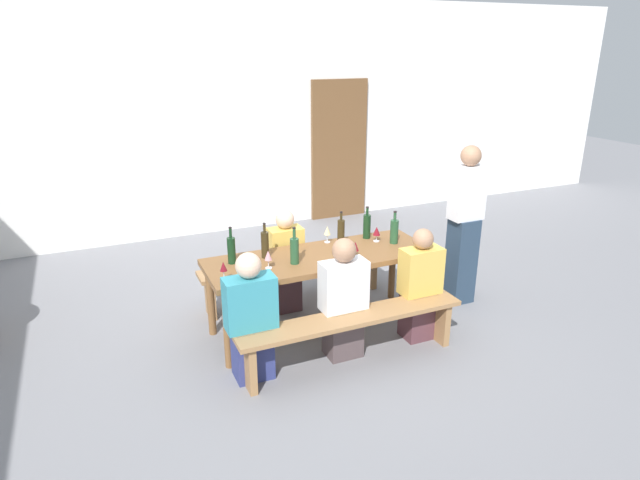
{
  "coord_description": "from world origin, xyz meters",
  "views": [
    {
      "loc": [
        -1.86,
        -4.22,
        2.57
      ],
      "look_at": [
        0.0,
        0.0,
        0.9
      ],
      "focal_mm": 30.32,
      "sensor_mm": 36.0,
      "label": 1
    }
  ],
  "objects_px": {
    "wine_bottle_5": "(394,231)",
    "standing_host": "(464,228)",
    "bench_near": "(352,326)",
    "wine_bottle_0": "(367,226)",
    "tasting_table": "(320,264)",
    "wine_bottle_3": "(341,231)",
    "seated_guest_near_2": "(420,288)",
    "seated_guest_near_0": "(251,320)",
    "wine_bottle_2": "(295,250)",
    "wine_bottle_4": "(265,244)",
    "bench_far": "(294,269)",
    "wine_glass_2": "(223,267)",
    "wooden_door": "(339,150)",
    "wine_glass_1": "(355,247)",
    "wine_glass_3": "(327,231)",
    "seated_guest_far_0": "(286,263)",
    "wine_glass_4": "(377,231)",
    "wine_bottle_1": "(231,250)",
    "seated_guest_near_1": "(343,302)",
    "wine_glass_0": "(268,256)"
  },
  "relations": [
    {
      "from": "wine_glass_3",
      "to": "wooden_door",
      "type": "bearing_deg",
      "value": 62.3
    },
    {
      "from": "wine_bottle_0",
      "to": "wine_glass_4",
      "type": "xyz_separation_m",
      "value": [
        0.04,
        -0.13,
        -0.02
      ]
    },
    {
      "from": "wine_bottle_5",
      "to": "standing_host",
      "type": "xyz_separation_m",
      "value": [
        0.8,
        -0.05,
        -0.06
      ]
    },
    {
      "from": "wine_bottle_1",
      "to": "wine_bottle_5",
      "type": "xyz_separation_m",
      "value": [
        1.58,
        -0.13,
        -0.0
      ]
    },
    {
      "from": "seated_guest_far_0",
      "to": "wine_glass_2",
      "type": "bearing_deg",
      "value": -47.94
    },
    {
      "from": "wine_glass_1",
      "to": "wine_glass_3",
      "type": "height_order",
      "value": "wine_glass_3"
    },
    {
      "from": "wine_bottle_2",
      "to": "seated_guest_near_1",
      "type": "relative_size",
      "value": 0.31
    },
    {
      "from": "bench_near",
      "to": "bench_far",
      "type": "bearing_deg",
      "value": 90.0
    },
    {
      "from": "wine_bottle_4",
      "to": "wine_bottle_5",
      "type": "xyz_separation_m",
      "value": [
        1.26,
        -0.15,
        -0.0
      ]
    },
    {
      "from": "seated_guest_near_0",
      "to": "wine_bottle_1",
      "type": "bearing_deg",
      "value": -3.35
    },
    {
      "from": "wine_bottle_5",
      "to": "seated_guest_far_0",
      "type": "height_order",
      "value": "wine_bottle_5"
    },
    {
      "from": "wine_glass_1",
      "to": "seated_guest_near_0",
      "type": "xyz_separation_m",
      "value": [
        -1.09,
        -0.33,
        -0.34
      ]
    },
    {
      "from": "wine_bottle_3",
      "to": "wine_glass_3",
      "type": "xyz_separation_m",
      "value": [
        -0.1,
        0.09,
        -0.01
      ]
    },
    {
      "from": "tasting_table",
      "to": "wine_bottle_3",
      "type": "height_order",
      "value": "wine_bottle_3"
    },
    {
      "from": "wine_bottle_4",
      "to": "wine_glass_3",
      "type": "xyz_separation_m",
      "value": [
        0.68,
        0.13,
        -0.01
      ]
    },
    {
      "from": "bench_near",
      "to": "wine_bottle_2",
      "type": "distance_m",
      "value": 0.83
    },
    {
      "from": "wine_glass_4",
      "to": "seated_guest_near_0",
      "type": "bearing_deg",
      "value": -156.93
    },
    {
      "from": "seated_guest_near_1",
      "to": "standing_host",
      "type": "height_order",
      "value": "standing_host"
    },
    {
      "from": "bench_far",
      "to": "seated_guest_near_2",
      "type": "height_order",
      "value": "seated_guest_near_2"
    },
    {
      "from": "wine_bottle_1",
      "to": "seated_guest_far_0",
      "type": "height_order",
      "value": "wine_bottle_1"
    },
    {
      "from": "wine_bottle_2",
      "to": "wine_bottle_5",
      "type": "bearing_deg",
      "value": 5.08
    },
    {
      "from": "wine_glass_0",
      "to": "seated_guest_far_0",
      "type": "relative_size",
      "value": 0.15
    },
    {
      "from": "bench_near",
      "to": "wine_bottle_3",
      "type": "relative_size",
      "value": 6.15
    },
    {
      "from": "wine_glass_1",
      "to": "standing_host",
      "type": "xyz_separation_m",
      "value": [
        1.32,
        0.14,
        -0.04
      ]
    },
    {
      "from": "wine_bottle_5",
      "to": "seated_guest_near_1",
      "type": "distance_m",
      "value": 1.02
    },
    {
      "from": "tasting_table",
      "to": "wine_bottle_3",
      "type": "bearing_deg",
      "value": 32.86
    },
    {
      "from": "wine_bottle_4",
      "to": "tasting_table",
      "type": "bearing_deg",
      "value": -18.41
    },
    {
      "from": "wine_bottle_2",
      "to": "wine_bottle_4",
      "type": "xyz_separation_m",
      "value": [
        -0.19,
        0.24,
        0.0
      ]
    },
    {
      "from": "bench_near",
      "to": "wine_glass_4",
      "type": "distance_m",
      "value": 1.14
    },
    {
      "from": "wine_glass_2",
      "to": "standing_host",
      "type": "distance_m",
      "value": 2.55
    },
    {
      "from": "wine_glass_3",
      "to": "seated_guest_near_0",
      "type": "height_order",
      "value": "seated_guest_near_0"
    },
    {
      "from": "tasting_table",
      "to": "seated_guest_far_0",
      "type": "bearing_deg",
      "value": 106.17
    },
    {
      "from": "bench_far",
      "to": "seated_guest_far_0",
      "type": "xyz_separation_m",
      "value": [
        -0.15,
        -0.15,
        0.15
      ]
    },
    {
      "from": "seated_guest_near_0",
      "to": "seated_guest_near_2",
      "type": "height_order",
      "value": "seated_guest_near_0"
    },
    {
      "from": "seated_guest_near_2",
      "to": "wine_bottle_0",
      "type": "bearing_deg",
      "value": 10.81
    },
    {
      "from": "wine_bottle_3",
      "to": "wine_glass_4",
      "type": "xyz_separation_m",
      "value": [
        0.35,
        -0.08,
        -0.02
      ]
    },
    {
      "from": "bench_near",
      "to": "bench_far",
      "type": "xyz_separation_m",
      "value": [
        0.0,
        1.33,
        0.0
      ]
    },
    {
      "from": "bench_near",
      "to": "wine_bottle_0",
      "type": "relative_size",
      "value": 6.16
    },
    {
      "from": "bench_near",
      "to": "wine_bottle_3",
      "type": "distance_m",
      "value": 1.05
    },
    {
      "from": "wine_bottle_0",
      "to": "seated_guest_near_0",
      "type": "height_order",
      "value": "seated_guest_near_0"
    },
    {
      "from": "wooden_door",
      "to": "bench_far",
      "type": "bearing_deg",
      "value": -124.39
    },
    {
      "from": "wine_bottle_5",
      "to": "wine_glass_4",
      "type": "xyz_separation_m",
      "value": [
        -0.13,
        0.11,
        -0.02
      ]
    },
    {
      "from": "wine_glass_3",
      "to": "seated_guest_far_0",
      "type": "xyz_separation_m",
      "value": [
        -0.35,
        0.22,
        -0.37
      ]
    },
    {
      "from": "wine_bottle_5",
      "to": "standing_host",
      "type": "height_order",
      "value": "standing_host"
    },
    {
      "from": "wine_glass_2",
      "to": "wine_glass_3",
      "type": "xyz_separation_m",
      "value": [
        1.16,
        0.5,
        -0.0
      ]
    },
    {
      "from": "standing_host",
      "to": "wine_glass_3",
      "type": "bearing_deg",
      "value": -13.45
    },
    {
      "from": "bench_far",
      "to": "wine_glass_2",
      "type": "xyz_separation_m",
      "value": [
        -0.95,
        -0.87,
        0.52
      ]
    },
    {
      "from": "wine_glass_2",
      "to": "standing_host",
      "type": "height_order",
      "value": "standing_host"
    },
    {
      "from": "seated_guest_near_2",
      "to": "wine_glass_1",
      "type": "bearing_deg",
      "value": 56.31
    },
    {
      "from": "bench_near",
      "to": "wooden_door",
      "type": "bearing_deg",
      "value": 65.85
    }
  ]
}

